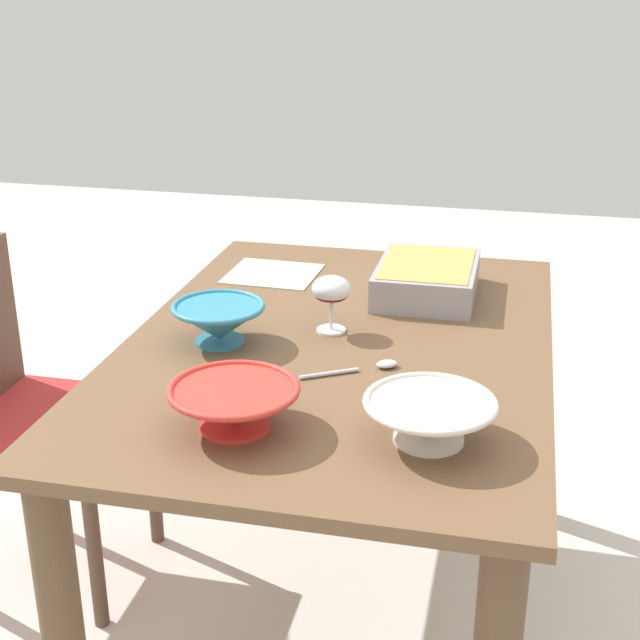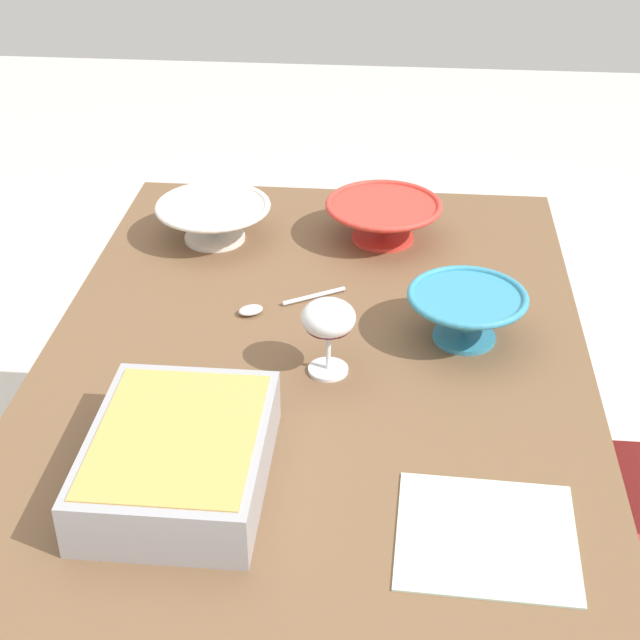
% 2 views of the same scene
% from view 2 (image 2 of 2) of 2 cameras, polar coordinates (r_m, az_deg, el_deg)
% --- Properties ---
extents(dining_table, '(1.32, 0.90, 0.74)m').
position_cam_2_polar(dining_table, '(1.64, -0.32, -6.06)').
color(dining_table, brown).
rests_on(dining_table, ground_plane).
extents(wine_glass, '(0.09, 0.09, 0.13)m').
position_cam_2_polar(wine_glass, '(1.47, 0.51, -0.12)').
color(wine_glass, white).
rests_on(wine_glass, dining_table).
extents(casserole_dish, '(0.31, 0.23, 0.08)m').
position_cam_2_polar(casserole_dish, '(1.30, -8.47, -7.97)').
color(casserole_dish, '#99999E').
rests_on(casserole_dish, dining_table).
extents(mixing_bowl, '(0.20, 0.20, 0.09)m').
position_cam_2_polar(mixing_bowl, '(1.59, 8.75, 0.39)').
color(mixing_bowl, teal).
rests_on(mixing_bowl, dining_table).
extents(small_bowl, '(0.23, 0.23, 0.08)m').
position_cam_2_polar(small_bowl, '(1.90, -6.38, 6.03)').
color(small_bowl, white).
rests_on(small_bowl, dining_table).
extents(serving_bowl, '(0.23, 0.23, 0.08)m').
position_cam_2_polar(serving_bowl, '(1.90, 3.82, 6.09)').
color(serving_bowl, red).
rests_on(serving_bowl, dining_table).
extents(serving_spoon, '(0.12, 0.19, 0.01)m').
position_cam_2_polar(serving_spoon, '(1.67, -3.02, 0.85)').
color(serving_spoon, silver).
rests_on(serving_spoon, dining_table).
extents(napkin, '(0.22, 0.23, 0.00)m').
position_cam_2_polar(napkin, '(1.25, 9.94, -12.61)').
color(napkin, '#B2CCB7').
rests_on(napkin, dining_table).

